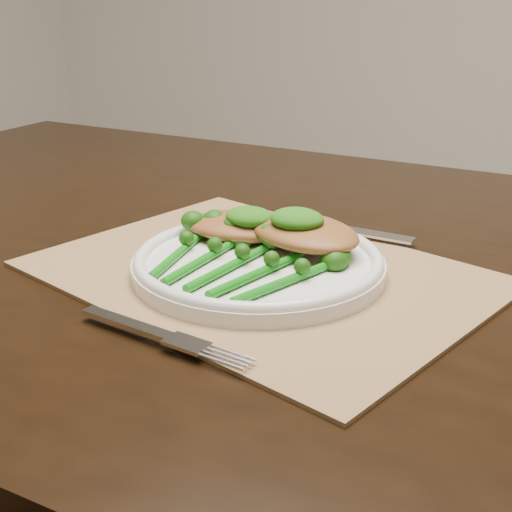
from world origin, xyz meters
The scene contains 9 objects.
placemat centered at (0.11, -0.03, 0.75)m, with size 0.44×0.32×0.00m, color #92714A.
dinner_plate centered at (0.11, -0.04, 0.77)m, with size 0.25×0.25×0.02m.
knife centered at (0.09, 0.12, 0.76)m, with size 0.22×0.02×0.01m.
fork centered at (0.12, -0.20, 0.76)m, with size 0.18×0.03×0.01m.
chicken_fillet_left centered at (0.06, 0.02, 0.78)m, with size 0.13×0.09×0.03m, color brown.
chicken_fillet_right centered at (0.13, 0.01, 0.79)m, with size 0.13×0.09×0.03m, color brown.
pesto_dollop_left centered at (0.07, 0.01, 0.80)m, with size 0.05×0.04×0.02m, color #164F0B.
pesto_dollop_right centered at (0.13, 0.00, 0.80)m, with size 0.06×0.05×0.02m, color #164F0B.
broccolini_bundle centered at (0.10, -0.08, 0.77)m, with size 0.17×0.18×0.04m.
Camera 1 is at (0.42, -0.63, 1.03)m, focal length 50.00 mm.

